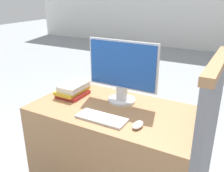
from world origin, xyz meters
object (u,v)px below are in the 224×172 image
monitor (122,71)px  keyboard (102,118)px  mouse (138,125)px  book_stack (73,90)px

monitor → keyboard: size_ratio=1.62×
monitor → mouse: bearing=-48.5°
book_stack → keyboard: bearing=-29.5°
book_stack → mouse: bearing=-17.9°
mouse → book_stack: 0.69m
monitor → keyboard: 0.40m
mouse → monitor: bearing=131.5°
monitor → mouse: 0.46m
keyboard → book_stack: bearing=150.5°
keyboard → monitor: bearing=93.5°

